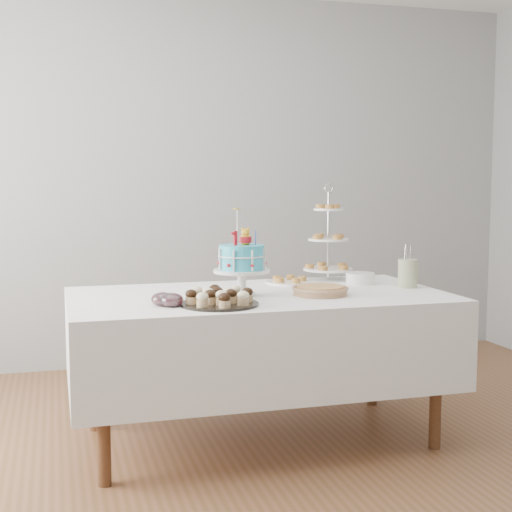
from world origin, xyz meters
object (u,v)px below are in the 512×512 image
object	(u,v)px
jam_bowl_a	(172,300)
birthday_cake	(242,272)
utensil_pitcher	(408,272)
pie	(320,290)
jam_bowl_b	(163,299)
plate_stack	(360,278)
tiered_stand	(328,240)
cupcake_tray	(219,297)
table	(259,337)
pastry_plate	(289,280)

from	to	relation	value
jam_bowl_a	birthday_cake	bearing A→B (deg)	29.11
utensil_pitcher	pie	bearing A→B (deg)	-162.98
jam_bowl_b	utensil_pitcher	size ratio (longest dim) A/B	0.46
jam_bowl_a	pie	bearing A→B (deg)	9.88
plate_stack	tiered_stand	bearing A→B (deg)	116.82
cupcake_tray	jam_bowl_b	distance (m)	0.26
birthday_cake	utensil_pitcher	xyz separation A→B (m)	(0.94, 0.03, -0.04)
jam_bowl_a	jam_bowl_b	world-z (taller)	same
pie	plate_stack	world-z (taller)	plate_stack
table	pastry_plate	world-z (taller)	pastry_plate
plate_stack	utensil_pitcher	world-z (taller)	utensil_pitcher
tiered_stand	jam_bowl_a	xyz separation A→B (m)	(-1.03, -0.66, -0.20)
cupcake_tray	table	bearing A→B (deg)	45.97
jam_bowl_a	cupcake_tray	bearing A→B (deg)	-5.91
cupcake_tray	tiered_stand	world-z (taller)	tiered_stand
table	plate_stack	world-z (taller)	plate_stack
birthday_cake	tiered_stand	bearing A→B (deg)	23.42
jam_bowl_a	jam_bowl_b	bearing A→B (deg)	134.24
pie	pastry_plate	distance (m)	0.43
tiered_stand	utensil_pitcher	bearing A→B (deg)	-53.33
pie	pastry_plate	size ratio (longest dim) A/B	1.11
tiered_stand	pastry_plate	bearing A→B (deg)	-161.37
pastry_plate	utensil_pitcher	bearing A→B (deg)	-28.88
table	tiered_stand	bearing A→B (deg)	36.49
birthday_cake	cupcake_tray	size ratio (longest dim) A/B	1.20
cupcake_tray	pie	distance (m)	0.58
birthday_cake	pastry_plate	distance (m)	0.52
cupcake_tray	plate_stack	bearing A→B (deg)	26.76
pastry_plate	utensil_pitcher	xyz separation A→B (m)	(0.57, -0.32, 0.07)
cupcake_tray	pie	size ratio (longest dim) A/B	1.27
table	cupcake_tray	distance (m)	0.48
jam_bowl_a	utensil_pitcher	xyz separation A→B (m)	(1.33, 0.25, 0.05)
birthday_cake	table	bearing A→B (deg)	11.29
table	tiered_stand	size ratio (longest dim) A/B	3.42
table	plate_stack	size ratio (longest dim) A/B	11.83
jam_bowl_a	jam_bowl_b	distance (m)	0.05
table	jam_bowl_b	distance (m)	0.63
table	utensil_pitcher	xyz separation A→B (m)	(0.84, -0.01, 0.31)
cupcake_tray	jam_bowl_a	size ratio (longest dim) A/B	3.35
cupcake_tray	utensil_pitcher	bearing A→B (deg)	13.72
tiered_stand	table	bearing A→B (deg)	-143.51
birthday_cake	pie	xyz separation A→B (m)	(0.39, -0.08, -0.09)
pie	plate_stack	size ratio (longest dim) A/B	1.79
table	utensil_pitcher	world-z (taller)	utensil_pitcher
utensil_pitcher	birthday_cake	bearing A→B (deg)	-172.66
jam_bowl_b	cupcake_tray	bearing A→B (deg)	-13.30
cupcake_tray	jam_bowl_b	world-z (taller)	cupcake_tray
pie	jam_bowl_a	size ratio (longest dim) A/B	2.65
pie	utensil_pitcher	bearing A→B (deg)	11.57
pastry_plate	jam_bowl_b	distance (m)	0.95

